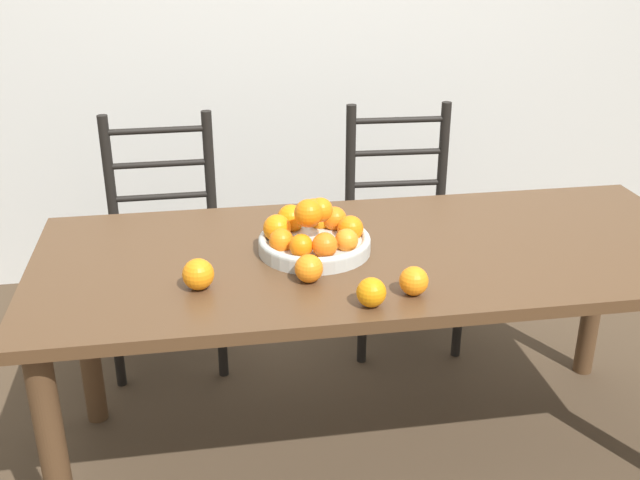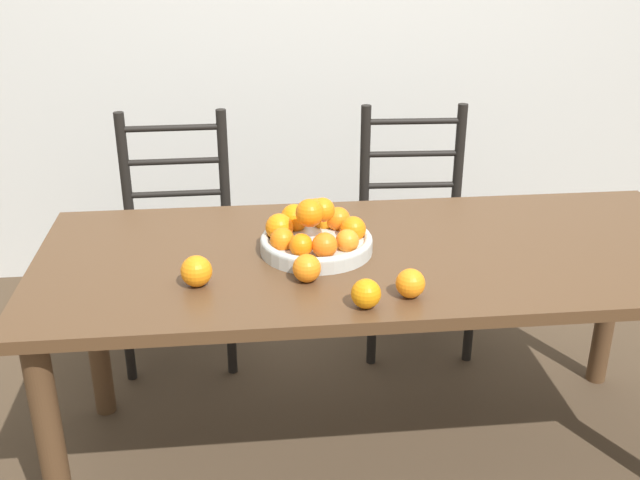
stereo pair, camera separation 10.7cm
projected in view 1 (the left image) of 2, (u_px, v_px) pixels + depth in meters
The scene contains 9 objects.
ground_plane at pixel (372, 450), 2.46m from camera, with size 12.00×12.00×0.00m, color #423323.
dining_table at pixel (378, 276), 2.20m from camera, with size 1.97×0.81×0.73m.
fruit_bowl at pixel (314, 235), 2.14m from camera, with size 0.32×0.32×0.17m.
orange_loose_0 at pixel (371, 292), 1.84m from camera, with size 0.07×0.07×0.07m.
orange_loose_1 at pixel (309, 268), 1.96m from camera, with size 0.08×0.08×0.08m.
orange_loose_2 at pixel (414, 281), 1.90m from camera, with size 0.08×0.08×0.08m.
orange_loose_3 at pixel (198, 274), 1.92m from camera, with size 0.08×0.08×0.08m.
chair_left at pixel (164, 244), 2.84m from camera, with size 0.42×0.40×0.94m.
chair_right at pixel (402, 228), 2.98m from camera, with size 0.44×0.42×0.94m.
Camera 1 is at (-0.49, -1.92, 1.62)m, focal length 42.00 mm.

